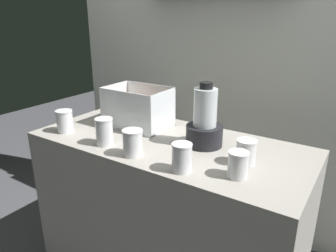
% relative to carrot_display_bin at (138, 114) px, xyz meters
% --- Properties ---
extents(counter, '(1.40, 0.64, 0.90)m').
position_rel_carrot_display_bin_xyz_m(counter, '(0.27, -0.10, -0.52)').
color(counter, '#9E998E').
rests_on(counter, ground_plane).
extents(back_wall_unit, '(2.60, 0.24, 2.50)m').
position_rel_carrot_display_bin_xyz_m(back_wall_unit, '(0.27, 0.66, 0.30)').
color(back_wall_unit, silver).
rests_on(back_wall_unit, ground_plane).
extents(carrot_display_bin, '(0.35, 0.24, 0.22)m').
position_rel_carrot_display_bin_xyz_m(carrot_display_bin, '(0.00, 0.00, 0.00)').
color(carrot_display_bin, white).
rests_on(carrot_display_bin, counter).
extents(blender_pitcher, '(0.18, 0.18, 0.31)m').
position_rel_carrot_display_bin_xyz_m(blender_pitcher, '(0.45, -0.05, 0.04)').
color(blender_pitcher, black).
rests_on(blender_pitcher, counter).
extents(juice_cup_beet_far_left, '(0.09, 0.09, 0.12)m').
position_rel_carrot_display_bin_xyz_m(juice_cup_beet_far_left, '(-0.26, -0.30, -0.01)').
color(juice_cup_beet_far_left, white).
rests_on(juice_cup_beet_far_left, counter).
extents(juice_cup_carrot_left, '(0.09, 0.09, 0.13)m').
position_rel_carrot_display_bin_xyz_m(juice_cup_carrot_left, '(0.04, -0.31, -0.01)').
color(juice_cup_carrot_left, white).
rests_on(juice_cup_carrot_left, counter).
extents(juice_cup_pomegranate_middle, '(0.09, 0.09, 0.12)m').
position_rel_carrot_display_bin_xyz_m(juice_cup_pomegranate_middle, '(0.24, -0.34, -0.02)').
color(juice_cup_pomegranate_middle, white).
rests_on(juice_cup_pomegranate_middle, counter).
extents(juice_cup_beet_right, '(0.08, 0.08, 0.12)m').
position_rel_carrot_display_bin_xyz_m(juice_cup_beet_right, '(0.50, -0.34, -0.02)').
color(juice_cup_beet_right, white).
rests_on(juice_cup_beet_right, counter).
extents(juice_cup_carrot_far_right, '(0.09, 0.09, 0.11)m').
position_rel_carrot_display_bin_xyz_m(juice_cup_carrot_far_right, '(0.69, -0.14, -0.02)').
color(juice_cup_carrot_far_right, white).
rests_on(juice_cup_carrot_far_right, counter).
extents(juice_cup_mango_rightmost, '(0.08, 0.08, 0.11)m').
position_rel_carrot_display_bin_xyz_m(juice_cup_mango_rightmost, '(0.71, -0.27, -0.02)').
color(juice_cup_mango_rightmost, white).
rests_on(juice_cup_mango_rightmost, counter).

